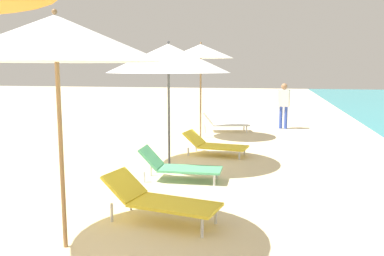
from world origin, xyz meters
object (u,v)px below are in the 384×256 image
at_px(lounger_second_shoreside, 160,199).
at_px(lounger_farthest_shoreside, 224,123).
at_px(umbrella_third, 168,58).
at_px(lounger_third_shoreside, 215,144).
at_px(person_walking_near, 284,102).
at_px(lounger_third_inland, 179,166).
at_px(umbrella_second, 56,39).
at_px(umbrella_farthest, 201,51).

distance_m(lounger_second_shoreside, lounger_farthest_shoreside, 7.93).
bearing_deg(lounger_farthest_shoreside, umbrella_third, -110.22).
height_order(lounger_second_shoreside, lounger_third_shoreside, lounger_second_shoreside).
bearing_deg(person_walking_near, umbrella_third, 168.63).
bearing_deg(lounger_third_inland, lounger_second_shoreside, -85.46).
bearing_deg(umbrella_second, lounger_third_shoreside, 79.41).
distance_m(lounger_third_shoreside, lounger_farthest_shoreside, 3.62).
xyz_separation_m(umbrella_second, umbrella_farthest, (0.24, 7.59, 0.15)).
bearing_deg(umbrella_second, lounger_farthest_shoreside, 85.05).
xyz_separation_m(umbrella_second, lounger_farthest_shoreside, (0.77, 8.88, -2.08)).
distance_m(umbrella_second, person_walking_near, 10.38).
bearing_deg(lounger_third_shoreside, umbrella_second, -91.88).
bearing_deg(lounger_third_inland, lounger_third_shoreside, 80.04).
xyz_separation_m(umbrella_farthest, person_walking_near, (2.43, 2.33, -1.59)).
height_order(umbrella_third, person_walking_near, umbrella_third).
xyz_separation_m(lounger_third_shoreside, person_walking_near, (1.68, 4.65, 0.66)).
height_order(umbrella_second, lounger_farthest_shoreside, umbrella_second).
bearing_deg(lounger_second_shoreside, umbrella_second, -119.99).
height_order(lounger_third_inland, person_walking_near, person_walking_near).
height_order(umbrella_second, lounger_second_shoreside, umbrella_second).
height_order(lounger_second_shoreside, lounger_farthest_shoreside, lounger_farthest_shoreside).
relative_size(lounger_third_inland, person_walking_near, 0.97).
bearing_deg(lounger_farthest_shoreside, lounger_third_shoreside, -99.71).
distance_m(umbrella_third, umbrella_farthest, 3.48).
xyz_separation_m(lounger_third_shoreside, lounger_third_inland, (-0.34, -2.28, 0.01)).
height_order(umbrella_second, umbrella_farthest, umbrella_farthest).
bearing_deg(lounger_third_inland, umbrella_farthest, 93.56).
bearing_deg(umbrella_farthest, umbrella_second, -91.81).
distance_m(umbrella_third, lounger_farthest_shoreside, 5.18).
bearing_deg(lounger_second_shoreside, lounger_farthest_shoreside, 102.88).
relative_size(lounger_third_inland, lounger_farthest_shoreside, 0.94).
relative_size(lounger_second_shoreside, lounger_third_shoreside, 1.06).
relative_size(lounger_second_shoreside, lounger_third_inland, 1.10).
distance_m(lounger_third_inland, person_walking_near, 7.25).
xyz_separation_m(lounger_third_inland, person_walking_near, (2.02, 6.93, 0.65)).
xyz_separation_m(lounger_third_shoreside, umbrella_farthest, (-0.75, 2.31, 2.25)).
height_order(lounger_farthest_shoreside, person_walking_near, person_walking_near).
bearing_deg(lounger_third_shoreside, lounger_third_inland, -89.75).
distance_m(umbrella_third, person_walking_near, 6.45).
bearing_deg(lounger_farthest_shoreside, lounger_third_inland, -104.34).
xyz_separation_m(umbrella_second, lounger_third_inland, (0.65, 2.99, -2.09)).
distance_m(lounger_third_shoreside, umbrella_farthest, 3.32).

